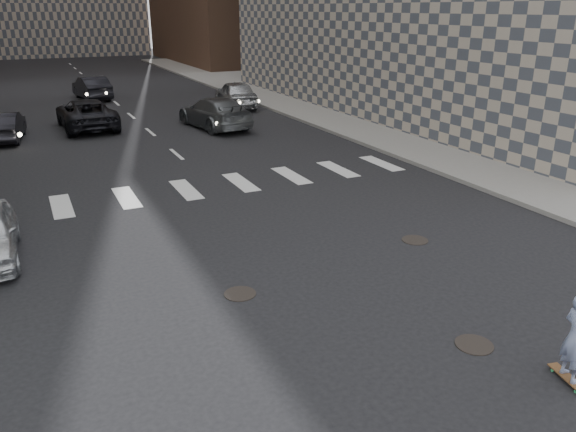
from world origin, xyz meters
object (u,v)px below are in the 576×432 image
(skateboarder, at_px, (576,338))
(traffic_car_d, at_px, (236,94))
(traffic_car_b, at_px, (215,113))
(traffic_car_e, at_px, (92,88))
(traffic_car_a, at_px, (4,126))
(traffic_car_c, at_px, (86,114))

(skateboarder, xyz_separation_m, traffic_car_d, (4.66, 28.15, -0.02))
(traffic_car_b, bearing_deg, traffic_car_e, -78.88)
(traffic_car_d, bearing_deg, traffic_car_e, -36.08)
(traffic_car_b, bearing_deg, traffic_car_a, -15.67)
(skateboarder, bearing_deg, traffic_car_c, 112.84)
(traffic_car_a, xyz_separation_m, traffic_car_e, (5.37, 11.46, 0.10))
(traffic_car_d, relative_size, traffic_car_e, 1.04)
(traffic_car_a, relative_size, traffic_car_b, 0.76)
(traffic_car_a, bearing_deg, traffic_car_d, -154.85)
(traffic_car_b, height_order, traffic_car_e, traffic_car_b)
(traffic_car_e, bearing_deg, traffic_car_c, 74.12)
(traffic_car_c, distance_m, traffic_car_d, 9.65)
(traffic_car_c, bearing_deg, traffic_car_b, 154.53)
(skateboarder, distance_m, traffic_car_a, 25.40)
(traffic_car_b, xyz_separation_m, traffic_car_e, (-4.42, 12.79, -0.01))
(skateboarder, height_order, traffic_car_e, skateboarder)
(traffic_car_a, xyz_separation_m, traffic_car_c, (3.80, 1.26, 0.09))
(traffic_car_a, xyz_separation_m, traffic_car_b, (9.79, -1.33, 0.11))
(traffic_car_a, xyz_separation_m, traffic_car_d, (13.00, 4.16, 0.15))
(skateboarder, xyz_separation_m, traffic_car_a, (-8.34, 23.99, -0.18))
(traffic_car_e, bearing_deg, traffic_car_d, 129.11)
(traffic_car_b, distance_m, traffic_car_d, 6.36)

